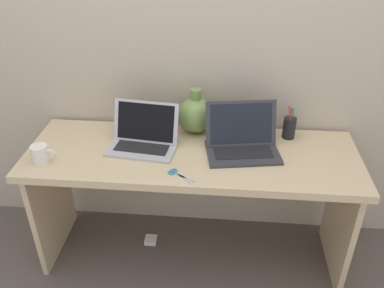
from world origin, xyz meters
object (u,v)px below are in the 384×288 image
object	(u,v)px
green_vase	(196,114)
coffee_mug	(40,154)
scissors	(177,174)
pen_cup	(289,127)
laptop_left	(144,136)
laptop_right	(242,139)
power_brick	(151,240)

from	to	relation	value
green_vase	coffee_mug	bearing A→B (deg)	-152.83
green_vase	scissors	xyz separation A→B (m)	(-0.05, -0.42, -0.10)
green_vase	pen_cup	bearing A→B (deg)	-3.13
laptop_left	coffee_mug	world-z (taller)	laptop_left
laptop_right	green_vase	distance (m)	0.31
green_vase	pen_cup	xyz separation A→B (m)	(0.50, -0.03, -0.04)
pen_cup	green_vase	bearing A→B (deg)	176.87
laptop_right	power_brick	distance (m)	0.91
laptop_left	coffee_mug	distance (m)	0.51
coffee_mug	power_brick	bearing A→B (deg)	24.38
laptop_left	coffee_mug	size ratio (longest dim) A/B	3.08
pen_cup	power_brick	xyz separation A→B (m)	(-0.76, -0.13, -0.76)
green_vase	pen_cup	world-z (taller)	green_vase
laptop_right	pen_cup	bearing A→B (deg)	30.27
coffee_mug	pen_cup	xyz separation A→B (m)	(1.22, 0.34, 0.02)
laptop_right	coffee_mug	size ratio (longest dim) A/B	3.33
coffee_mug	pen_cup	world-z (taller)	pen_cup
pen_cup	power_brick	world-z (taller)	pen_cup
scissors	laptop_right	bearing A→B (deg)	39.39
laptop_right	power_brick	size ratio (longest dim) A/B	5.62
coffee_mug	power_brick	world-z (taller)	coffee_mug
pen_cup	coffee_mug	bearing A→B (deg)	-164.30
laptop_right	pen_cup	world-z (taller)	laptop_right
scissors	laptop_left	bearing A→B (deg)	129.39
green_vase	power_brick	world-z (taller)	green_vase
scissors	power_brick	distance (m)	0.77
green_vase	scissors	bearing A→B (deg)	-97.01
green_vase	laptop_left	bearing A→B (deg)	-144.50
laptop_right	coffee_mug	bearing A→B (deg)	-168.56
scissors	coffee_mug	bearing A→B (deg)	175.78
laptop_left	pen_cup	bearing A→B (deg)	11.39
green_vase	power_brick	xyz separation A→B (m)	(-0.26, -0.16, -0.80)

